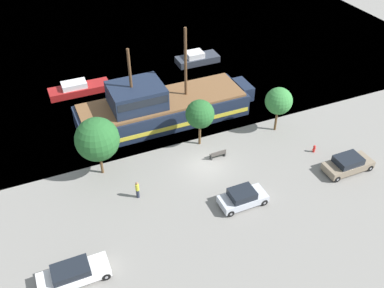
{
  "coord_description": "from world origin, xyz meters",
  "views": [
    {
      "loc": [
        -13.02,
        -26.85,
        25.59
      ],
      "look_at": [
        -0.52,
        2.0,
        1.2
      ],
      "focal_mm": 40.0,
      "sensor_mm": 36.0,
      "label": 1
    }
  ],
  "objects_px": {
    "moored_boat_dockside": "(79,89)",
    "moored_boat_outer": "(197,58)",
    "bench_promenade_east": "(218,154)",
    "parked_car_curb_mid": "(243,198)",
    "parked_car_curb_front": "(348,164)",
    "parked_car_curb_rear": "(73,274)",
    "fire_hydrant": "(314,148)",
    "pirate_ship": "(160,107)",
    "pedestrian_walking_near": "(137,190)"
  },
  "relations": [
    {
      "from": "moored_boat_dockside",
      "to": "parked_car_curb_front",
      "type": "distance_m",
      "value": 30.23
    },
    {
      "from": "moored_boat_outer",
      "to": "fire_hydrant",
      "type": "height_order",
      "value": "moored_boat_outer"
    },
    {
      "from": "moored_boat_dockside",
      "to": "parked_car_curb_rear",
      "type": "bearing_deg",
      "value": -102.29
    },
    {
      "from": "parked_car_curb_front",
      "to": "bench_promenade_east",
      "type": "xyz_separation_m",
      "value": [
        -9.89,
        6.23,
        -0.31
      ]
    },
    {
      "from": "pirate_ship",
      "to": "pedestrian_walking_near",
      "type": "distance_m",
      "value": 11.44
    },
    {
      "from": "moored_boat_dockside",
      "to": "parked_car_curb_rear",
      "type": "distance_m",
      "value": 25.53
    },
    {
      "from": "parked_car_curb_front",
      "to": "fire_hydrant",
      "type": "height_order",
      "value": "parked_car_curb_front"
    },
    {
      "from": "parked_car_curb_front",
      "to": "parked_car_curb_rear",
      "type": "relative_size",
      "value": 0.93
    },
    {
      "from": "pirate_ship",
      "to": "parked_car_curb_rear",
      "type": "relative_size",
      "value": 3.87
    },
    {
      "from": "fire_hydrant",
      "to": "pedestrian_walking_near",
      "type": "xyz_separation_m",
      "value": [
        -17.23,
        0.84,
        0.44
      ]
    },
    {
      "from": "moored_boat_dockside",
      "to": "moored_boat_outer",
      "type": "bearing_deg",
      "value": 5.64
    },
    {
      "from": "parked_car_curb_front",
      "to": "parked_car_curb_mid",
      "type": "height_order",
      "value": "parked_car_curb_front"
    },
    {
      "from": "parked_car_curb_rear",
      "to": "fire_hydrant",
      "type": "bearing_deg",
      "value": 12.25
    },
    {
      "from": "parked_car_curb_mid",
      "to": "pedestrian_walking_near",
      "type": "bearing_deg",
      "value": 151.38
    },
    {
      "from": "parked_car_curb_front",
      "to": "pedestrian_walking_near",
      "type": "height_order",
      "value": "pedestrian_walking_near"
    },
    {
      "from": "bench_promenade_east",
      "to": "parked_car_curb_mid",
      "type": "bearing_deg",
      "value": -97.46
    },
    {
      "from": "moored_boat_dockside",
      "to": "fire_hydrant",
      "type": "distance_m",
      "value": 26.96
    },
    {
      "from": "moored_boat_dockside",
      "to": "pedestrian_walking_near",
      "type": "distance_m",
      "value": 18.98
    },
    {
      "from": "parked_car_curb_mid",
      "to": "parked_car_curb_rear",
      "type": "xyz_separation_m",
      "value": [
        -14.15,
        -1.82,
        -0.02
      ]
    },
    {
      "from": "parked_car_curb_front",
      "to": "parked_car_curb_rear",
      "type": "distance_m",
      "value": 24.91
    },
    {
      "from": "pirate_ship",
      "to": "parked_car_curb_front",
      "type": "xyz_separation_m",
      "value": [
        12.74,
        -14.16,
        -0.93
      ]
    },
    {
      "from": "moored_boat_outer",
      "to": "bench_promenade_east",
      "type": "xyz_separation_m",
      "value": [
        -6.04,
        -18.48,
        -0.16
      ]
    },
    {
      "from": "fire_hydrant",
      "to": "bench_promenade_east",
      "type": "distance_m",
      "value": 9.22
    },
    {
      "from": "parked_car_curb_mid",
      "to": "pedestrian_walking_near",
      "type": "xyz_separation_m",
      "value": [
        -7.65,
        4.17,
        0.13
      ]
    },
    {
      "from": "moored_boat_dockside",
      "to": "parked_car_curb_mid",
      "type": "relative_size",
      "value": 1.74
    },
    {
      "from": "pirate_ship",
      "to": "moored_boat_dockside",
      "type": "height_order",
      "value": "pirate_ship"
    },
    {
      "from": "bench_promenade_east",
      "to": "pirate_ship",
      "type": "bearing_deg",
      "value": 109.78
    },
    {
      "from": "parked_car_curb_mid",
      "to": "pedestrian_walking_near",
      "type": "distance_m",
      "value": 8.72
    },
    {
      "from": "parked_car_curb_front",
      "to": "parked_car_curb_mid",
      "type": "xyz_separation_m",
      "value": [
        -10.7,
        0.05,
        -0.02
      ]
    },
    {
      "from": "parked_car_curb_rear",
      "to": "bench_promenade_east",
      "type": "distance_m",
      "value": 16.97
    },
    {
      "from": "pedestrian_walking_near",
      "to": "moored_boat_dockside",
      "type": "bearing_deg",
      "value": 93.21
    },
    {
      "from": "moored_boat_outer",
      "to": "bench_promenade_east",
      "type": "bearing_deg",
      "value": -108.09
    },
    {
      "from": "parked_car_curb_mid",
      "to": "moored_boat_dockside",
      "type": "bearing_deg",
      "value": 110.64
    },
    {
      "from": "parked_car_curb_front",
      "to": "fire_hydrant",
      "type": "distance_m",
      "value": 3.57
    },
    {
      "from": "moored_boat_outer",
      "to": "bench_promenade_east",
      "type": "distance_m",
      "value": 19.45
    },
    {
      "from": "moored_boat_dockside",
      "to": "moored_boat_outer",
      "type": "xyz_separation_m",
      "value": [
        15.56,
        1.54,
        0.03
      ]
    },
    {
      "from": "parked_car_curb_front",
      "to": "pedestrian_walking_near",
      "type": "bearing_deg",
      "value": 167.04
    },
    {
      "from": "pirate_ship",
      "to": "bench_promenade_east",
      "type": "relative_size",
      "value": 12.47
    },
    {
      "from": "moored_boat_dockside",
      "to": "parked_car_curb_rear",
      "type": "height_order",
      "value": "moored_boat_dockside"
    },
    {
      "from": "moored_boat_outer",
      "to": "parked_car_curb_rear",
      "type": "bearing_deg",
      "value": -128.41
    },
    {
      "from": "moored_boat_outer",
      "to": "parked_car_curb_front",
      "type": "xyz_separation_m",
      "value": [
        3.85,
        -24.71,
        0.16
      ]
    },
    {
      "from": "parked_car_curb_rear",
      "to": "parked_car_curb_front",
      "type": "bearing_deg",
      "value": 4.08
    },
    {
      "from": "pirate_ship",
      "to": "bench_promenade_east",
      "type": "bearing_deg",
      "value": -70.22
    },
    {
      "from": "pedestrian_walking_near",
      "to": "parked_car_curb_rear",
      "type": "bearing_deg",
      "value": -137.3
    },
    {
      "from": "fire_hydrant",
      "to": "bench_promenade_east",
      "type": "xyz_separation_m",
      "value": [
        -8.77,
        2.85,
        0.02
      ]
    },
    {
      "from": "moored_boat_outer",
      "to": "parked_car_curb_front",
      "type": "relative_size",
      "value": 1.21
    },
    {
      "from": "fire_hydrant",
      "to": "pedestrian_walking_near",
      "type": "relative_size",
      "value": 0.46
    },
    {
      "from": "parked_car_curb_mid",
      "to": "pedestrian_walking_near",
      "type": "height_order",
      "value": "pedestrian_walking_near"
    },
    {
      "from": "parked_car_curb_mid",
      "to": "fire_hydrant",
      "type": "height_order",
      "value": "parked_car_curb_mid"
    },
    {
      "from": "pedestrian_walking_near",
      "to": "parked_car_curb_front",
      "type": "bearing_deg",
      "value": -12.96
    }
  ]
}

